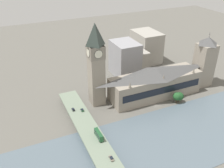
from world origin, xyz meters
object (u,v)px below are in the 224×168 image
(parliament_hall, at_px, (155,83))
(car_northbound_tail, at_px, (111,158))
(car_southbound_mid, at_px, (73,109))
(road_bridge, at_px, (103,155))
(clock_tower, at_px, (96,63))
(double_decker_bus_mid, at_px, (99,135))
(victoria_tower, at_px, (204,62))
(car_northbound_lead, at_px, (82,110))

(parliament_hall, height_order, car_northbound_tail, parliament_hall)
(car_southbound_mid, bearing_deg, road_bridge, -176.79)
(clock_tower, distance_m, car_northbound_tail, 76.41)
(parliament_hall, bearing_deg, double_decker_bus_mid, 119.06)
(victoria_tower, bearing_deg, car_northbound_tail, 115.95)
(victoria_tower, xyz_separation_m, double_decker_bus_mid, (-37.51, 119.02, -14.68))
(double_decker_bus_mid, xyz_separation_m, car_southbound_mid, (36.90, 6.15, -1.86))
(parliament_hall, relative_size, car_northbound_lead, 20.75)
(double_decker_bus_mid, distance_m, car_northbound_tail, 20.63)
(road_bridge, distance_m, car_southbound_mid, 51.73)
(car_southbound_mid, bearing_deg, victoria_tower, -89.72)
(car_northbound_lead, bearing_deg, road_bridge, 176.33)
(double_decker_bus_mid, bearing_deg, car_southbound_mid, 9.47)
(victoria_tower, bearing_deg, car_northbound_lead, 91.99)
(car_northbound_lead, distance_m, car_southbound_mid, 6.95)
(clock_tower, height_order, car_northbound_tail, clock_tower)
(victoria_tower, distance_m, double_decker_bus_mid, 125.65)
(victoria_tower, relative_size, car_northbound_tail, 10.94)
(double_decker_bus_mid, relative_size, car_southbound_mid, 2.70)
(car_northbound_lead, xyz_separation_m, car_northbound_tail, (-53.90, 0.08, -0.01))
(victoria_tower, bearing_deg, clock_tower, 84.25)
(car_northbound_tail, height_order, car_southbound_mid, car_northbound_tail)
(parliament_hall, xyz_separation_m, car_southbound_mid, (-0.55, 73.54, -6.37))
(parliament_hall, xyz_separation_m, clock_tower, (10.28, 49.81, 22.96))
(victoria_tower, distance_m, car_southbound_mid, 126.26)
(victoria_tower, height_order, car_northbound_lead, victoria_tower)
(car_northbound_lead, xyz_separation_m, car_southbound_mid, (3.54, 5.98, -0.01))
(parliament_hall, xyz_separation_m, car_northbound_lead, (-4.09, 67.56, -6.36))
(victoria_tower, height_order, car_northbound_tail, victoria_tower)
(parliament_hall, xyz_separation_m, car_northbound_tail, (-57.99, 67.64, -6.37))
(car_northbound_lead, distance_m, car_northbound_tail, 53.90)
(double_decker_bus_mid, relative_size, car_northbound_tail, 2.31)
(clock_tower, relative_size, double_decker_bus_mid, 6.39)
(parliament_hall, bearing_deg, clock_tower, 78.34)
(victoria_tower, relative_size, car_southbound_mid, 12.79)
(car_northbound_tail, bearing_deg, parliament_hall, -49.39)
(clock_tower, xyz_separation_m, car_northbound_tail, (-68.27, 17.82, -29.33))
(road_bridge, bearing_deg, clock_tower, -18.45)
(clock_tower, bearing_deg, victoria_tower, -95.75)
(road_bridge, distance_m, car_northbound_lead, 48.22)
(clock_tower, xyz_separation_m, road_bridge, (-62.45, 20.83, -31.08))
(victoria_tower, bearing_deg, car_southbound_mid, 90.28)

